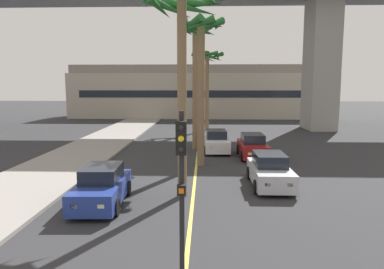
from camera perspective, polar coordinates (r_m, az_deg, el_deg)
name	(u,v)px	position (r m, az deg, el deg)	size (l,w,h in m)	color
sidewalk_left	(19,188)	(18.43, -25.72, -7.73)	(4.80, 80.00, 0.15)	gray
lane_stripe_center	(197,157)	(24.15, 0.83, -3.56)	(0.14, 56.00, 0.01)	#DBCC4C
pier_building_backdrop	(201,92)	(54.63, 1.52, 6.77)	(38.55, 8.04, 7.67)	#BCB29E
car_queue_front	(253,147)	(24.26, 9.61, -1.90)	(1.86, 4.11, 1.56)	maroon
car_queue_second	(216,142)	(26.01, 3.88, -1.15)	(1.95, 4.16, 1.56)	white
car_queue_third	(270,171)	(17.55, 12.25, -5.71)	(1.84, 4.10, 1.56)	#B7BABF
car_queue_fourth	(102,187)	(14.99, -14.13, -8.10)	(1.96, 4.16, 1.56)	navy
traffic_light_median_near	(182,176)	(8.26, -1.66, -6.60)	(0.24, 0.37, 4.20)	black
palm_tree_near_median	(207,66)	(38.15, 2.41, 10.81)	(3.50, 3.49, 8.32)	brown
palm_tree_mid_median	(201,51)	(21.25, 1.43, 13.11)	(2.85, 2.83, 8.71)	brown
palm_tree_far_median	(196,56)	(26.72, 0.57, 12.41)	(2.65, 2.65, 9.27)	brown
palm_tree_farthest_median	(182,24)	(15.29, -1.56, 17.19)	(3.65, 3.68, 8.72)	brown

